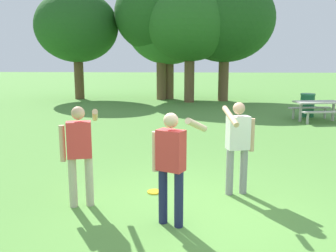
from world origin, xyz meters
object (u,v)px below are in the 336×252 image
(person_thrower, at_px, (80,149))
(person_bystander, at_px, (171,160))
(person_catcher, at_px, (238,141))
(picnic_table_near, at_px, (317,107))
(trash_can_beside_table, at_px, (307,105))
(tree_far_right, at_px, (169,28))
(tree_slender_mid, at_px, (190,23))
(tree_back_left, at_px, (225,20))
(tree_broad_center, at_px, (161,15))
(tree_tall_left, at_px, (77,27))
(frisbee, at_px, (154,192))

(person_thrower, xyz_separation_m, person_bystander, (1.50, -0.59, 0.00))
(person_catcher, relative_size, picnic_table_near, 0.85)
(picnic_table_near, bearing_deg, trash_can_beside_table, 91.45)
(tree_far_right, bearing_deg, picnic_table_near, -50.71)
(tree_slender_mid, bearing_deg, person_bystander, -90.58)
(person_catcher, height_order, tree_back_left, tree_back_left)
(trash_can_beside_table, bearing_deg, picnic_table_near, -88.55)
(trash_can_beside_table, height_order, tree_far_right, tree_far_right)
(person_thrower, bearing_deg, tree_broad_center, 89.99)
(picnic_table_near, bearing_deg, person_bystander, -119.10)
(tree_tall_left, height_order, tree_back_left, tree_back_left)
(person_catcher, xyz_separation_m, frisbee, (-1.46, -0.03, -0.95))
(person_bystander, bearing_deg, tree_far_right, 93.64)
(person_catcher, distance_m, tree_tall_left, 17.20)
(person_catcher, xyz_separation_m, trash_can_beside_table, (4.00, 9.04, -0.48))
(person_thrower, xyz_separation_m, person_catcher, (2.59, 0.68, 0.00))
(picnic_table_near, bearing_deg, tree_slender_mid, 129.80)
(trash_can_beside_table, height_order, tree_tall_left, tree_tall_left)
(person_catcher, distance_m, tree_broad_center, 15.84)
(person_bystander, height_order, tree_slender_mid, tree_slender_mid)
(picnic_table_near, bearing_deg, tree_back_left, 114.21)
(person_bystander, xyz_separation_m, tree_tall_left, (-6.43, 16.40, 3.23))
(tree_tall_left, distance_m, tree_back_left, 8.54)
(person_catcher, distance_m, tree_far_right, 15.94)
(person_catcher, xyz_separation_m, tree_far_right, (-2.15, 15.47, 3.15))
(tree_slender_mid, relative_size, tree_back_left, 0.93)
(person_catcher, bearing_deg, tree_tall_left, 116.43)
(person_bystander, bearing_deg, tree_slender_mid, 89.42)
(tree_far_right, bearing_deg, person_thrower, -91.53)
(frisbee, distance_m, tree_broad_center, 15.95)
(tree_broad_center, distance_m, tree_far_right, 0.92)
(trash_can_beside_table, relative_size, tree_back_left, 0.14)
(tree_broad_center, height_order, tree_slender_mid, tree_broad_center)
(tree_tall_left, height_order, tree_far_right, tree_tall_left)
(tree_tall_left, relative_size, tree_slender_mid, 0.99)
(person_bystander, relative_size, trash_can_beside_table, 1.71)
(tree_slender_mid, bearing_deg, tree_far_right, 127.31)
(tree_slender_mid, height_order, tree_back_left, tree_back_left)
(person_bystander, bearing_deg, tree_broad_center, 95.20)
(person_catcher, height_order, person_bystander, same)
(tree_broad_center, bearing_deg, tree_slender_mid, -37.39)
(tree_back_left, bearing_deg, person_thrower, -103.17)
(tree_back_left, bearing_deg, tree_far_right, 165.34)
(person_catcher, bearing_deg, trash_can_beside_table, 66.16)
(person_bystander, bearing_deg, tree_back_left, 82.52)
(frisbee, xyz_separation_m, tree_slender_mid, (0.53, 13.90, 4.23))
(person_bystander, distance_m, tree_broad_center, 16.92)
(person_bystander, relative_size, tree_broad_center, 0.23)
(picnic_table_near, distance_m, tree_tall_left, 14.09)
(tree_slender_mid, bearing_deg, picnic_table_near, -50.20)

